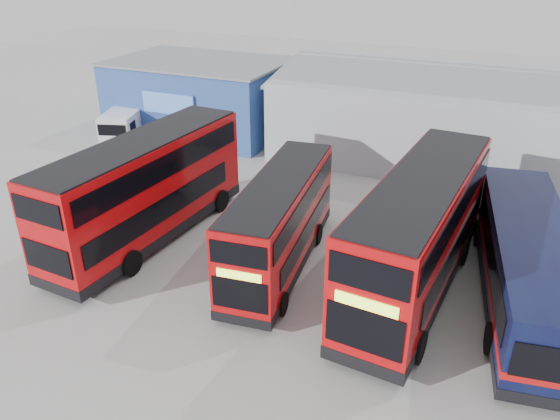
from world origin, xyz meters
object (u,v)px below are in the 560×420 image
object	(u,v)px
double_decker_left	(146,191)
double_decker_right	(418,236)
office_block	(201,96)
maintenance_shed	(527,124)
single_decker_blue	(526,267)
double_decker_centre	(280,224)
panel_van	(127,123)

from	to	relation	value
double_decker_left	double_decker_right	world-z (taller)	double_decker_right
office_block	double_decker_right	distance (m)	23.66
office_block	double_decker_left	bearing A→B (deg)	-67.51
maintenance_shed	single_decker_blue	bearing A→B (deg)	-87.89
double_decker_left	double_decker_centre	size ratio (longest dim) A/B	1.20
single_decker_blue	maintenance_shed	bearing A→B (deg)	-96.46
maintenance_shed	double_decker_right	size ratio (longest dim) A/B	2.55
maintenance_shed	double_decker_left	xyz separation A→B (m)	(-15.65, -17.34, -0.16)
office_block	panel_van	xyz separation A→B (m)	(-3.49, -4.32, -1.29)
office_block	maintenance_shed	world-z (taller)	maintenance_shed
double_decker_centre	single_decker_blue	size ratio (longest dim) A/B	0.80
single_decker_blue	panel_van	distance (m)	27.76
maintenance_shed	double_decker_centre	distance (m)	19.40
maintenance_shed	double_decker_left	bearing A→B (deg)	-132.06
office_block	single_decker_blue	xyz separation A→B (m)	(22.58, -13.85, -0.96)
office_block	double_decker_centre	xyz separation A→B (m)	(12.94, -15.13, -0.56)
double_decker_left	double_decker_right	distance (m)	12.25
double_decker_centre	double_decker_right	bearing A→B (deg)	-1.59
office_block	double_decker_right	xyz separation A→B (m)	(18.58, -14.64, -0.10)
maintenance_shed	double_decker_left	world-z (taller)	maintenance_shed
panel_van	single_decker_blue	bearing A→B (deg)	-38.05
single_decker_blue	panel_van	bearing A→B (deg)	-28.65
double_decker_left	double_decker_right	bearing A→B (deg)	-172.96
double_decker_centre	panel_van	xyz separation A→B (m)	(-16.43, 10.81, -0.73)
double_decker_left	maintenance_shed	bearing A→B (deg)	-128.26
double_decker_left	single_decker_blue	distance (m)	16.32
single_decker_blue	panel_van	xyz separation A→B (m)	(-26.07, 9.53, -0.33)
office_block	single_decker_blue	world-z (taller)	office_block
office_block	double_decker_left	xyz separation A→B (m)	(6.35, -15.34, -0.14)
maintenance_shed	double_decker_centre	bearing A→B (deg)	-117.86
maintenance_shed	panel_van	bearing A→B (deg)	-166.06
maintenance_shed	double_decker_right	world-z (taller)	maintenance_shed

